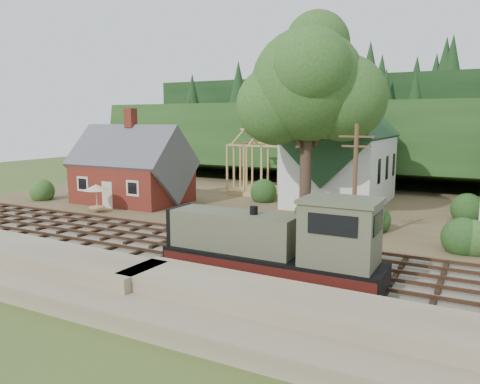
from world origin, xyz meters
The scene contains 16 objects.
ground centered at (0.00, 0.00, 0.00)m, with size 140.00×140.00×0.00m, color #384C1E.
embankment centered at (0.00, -8.50, 0.00)m, with size 64.00×5.00×1.60m, color #7F7259.
railroad_bed centered at (0.00, 0.00, 0.08)m, with size 64.00×11.00×0.16m, color #726B5B.
village_flat centered at (0.00, 18.00, 0.15)m, with size 64.00×26.00×0.30m, color brown.
hillside centered at (0.00, 42.00, 0.00)m, with size 70.00×28.00×8.00m, color #1E3F19.
ridge centered at (0.00, 58.00, 0.00)m, with size 80.00×20.00×12.00m, color black.
depot centered at (-16.00, 11.00, 3.21)m, with size 10.80×7.41×9.00m.
church centered at (2.00, 19.68, 5.18)m, with size 8.40×15.17×13.00m.
timber_frame centered at (-6.00, 22.00, 3.27)m, with size 8.20×6.20×6.99m.
lattice_tower centered at (-6.00, 28.00, 10.03)m, with size 3.20×3.20×12.12m.
big_tree centered at (2.17, 10.08, 10.22)m, with size 10.90×8.40×14.70m.
telegraph_pole_near centered at (7.00, 5.20, 4.25)m, with size 2.20×0.28×8.00m.
locomotive centered at (5.34, -3.00, 2.01)m, with size 11.19×2.80×4.50m.
car_blue centered at (-12.96, 9.94, 0.94)m, with size 1.52×3.78×1.29m, color #5696B8.
car_green centered at (-23.37, 11.59, 0.85)m, with size 1.17×3.36×1.11m, color gray.
patio_set centered at (-15.32, 5.50, 2.37)m, with size 2.18×2.18×2.43m.
Camera 1 is at (14.22, -23.83, 8.23)m, focal length 35.00 mm.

